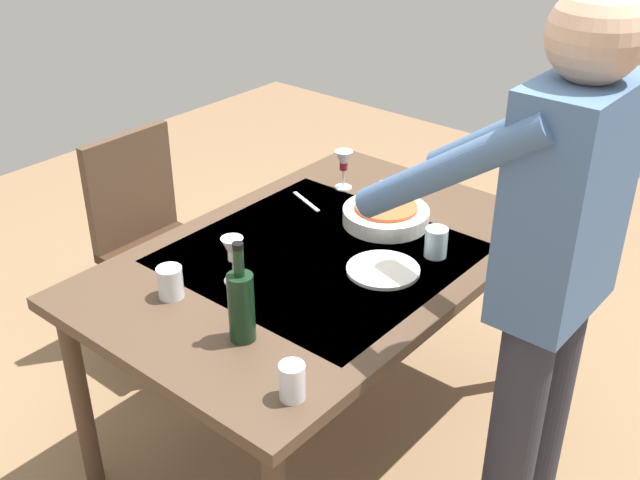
{
  "coord_description": "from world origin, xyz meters",
  "views": [
    {
      "loc": [
        1.65,
        1.38,
        1.99
      ],
      "look_at": [
        0.0,
        0.0,
        0.8
      ],
      "focal_mm": 43.16,
      "sensor_mm": 36.0,
      "label": 1
    }
  ],
  "objects_px": {
    "person_server": "(548,275)",
    "water_cup_near_left": "(436,242)",
    "wine_glass_left": "(344,163)",
    "dinner_plate_near": "(383,270)",
    "wine_glass_right": "(233,252)",
    "dining_table": "(320,272)",
    "water_cup_near_right": "(170,282)",
    "wine_bottle": "(241,304)",
    "serving_bowl_pasta": "(386,215)",
    "chair_near": "(151,231)",
    "water_cup_far_left": "(292,381)"
  },
  "relations": [
    {
      "from": "water_cup_near_right",
      "to": "dinner_plate_near",
      "type": "distance_m",
      "value": 0.65
    },
    {
      "from": "wine_glass_right",
      "to": "dinner_plate_near",
      "type": "xyz_separation_m",
      "value": [
        -0.34,
        0.31,
        -0.1
      ]
    },
    {
      "from": "wine_bottle",
      "to": "person_server",
      "type": "bearing_deg",
      "value": 128.29
    },
    {
      "from": "wine_bottle",
      "to": "wine_glass_left",
      "type": "relative_size",
      "value": 1.96
    },
    {
      "from": "wine_glass_left",
      "to": "dinner_plate_near",
      "type": "height_order",
      "value": "wine_glass_left"
    },
    {
      "from": "serving_bowl_pasta",
      "to": "chair_near",
      "type": "bearing_deg",
      "value": -70.79
    },
    {
      "from": "chair_near",
      "to": "water_cup_near_right",
      "type": "relative_size",
      "value": 9.42
    },
    {
      "from": "wine_glass_right",
      "to": "water_cup_near_left",
      "type": "relative_size",
      "value": 1.54
    },
    {
      "from": "person_server",
      "to": "serving_bowl_pasta",
      "type": "bearing_deg",
      "value": -112.96
    },
    {
      "from": "water_cup_near_right",
      "to": "person_server",
      "type": "bearing_deg",
      "value": 117.19
    },
    {
      "from": "wine_bottle",
      "to": "wine_glass_right",
      "type": "bearing_deg",
      "value": -129.91
    },
    {
      "from": "wine_glass_left",
      "to": "dinner_plate_near",
      "type": "relative_size",
      "value": 0.66
    },
    {
      "from": "person_server",
      "to": "water_cup_near_left",
      "type": "height_order",
      "value": "person_server"
    },
    {
      "from": "chair_near",
      "to": "wine_glass_left",
      "type": "distance_m",
      "value": 0.84
    },
    {
      "from": "wine_glass_left",
      "to": "water_cup_near_left",
      "type": "relative_size",
      "value": 1.54
    },
    {
      "from": "water_cup_near_right",
      "to": "water_cup_far_left",
      "type": "relative_size",
      "value": 0.98
    },
    {
      "from": "person_server",
      "to": "serving_bowl_pasta",
      "type": "xyz_separation_m",
      "value": [
        -0.3,
        -0.72,
        -0.18
      ]
    },
    {
      "from": "wine_glass_right",
      "to": "water_cup_far_left",
      "type": "relative_size",
      "value": 1.53
    },
    {
      "from": "person_server",
      "to": "water_cup_near_left",
      "type": "relative_size",
      "value": 17.18
    },
    {
      "from": "wine_glass_right",
      "to": "water_cup_near_right",
      "type": "xyz_separation_m",
      "value": [
        0.18,
        -0.08,
        -0.06
      ]
    },
    {
      "from": "dinner_plate_near",
      "to": "water_cup_near_right",
      "type": "bearing_deg",
      "value": -37.57
    },
    {
      "from": "chair_near",
      "to": "serving_bowl_pasta",
      "type": "bearing_deg",
      "value": 109.21
    },
    {
      "from": "wine_bottle",
      "to": "wine_glass_right",
      "type": "height_order",
      "value": "wine_bottle"
    },
    {
      "from": "dining_table",
      "to": "person_server",
      "type": "relative_size",
      "value": 0.9
    },
    {
      "from": "chair_near",
      "to": "water_cup_near_right",
      "type": "bearing_deg",
      "value": 56.61
    },
    {
      "from": "water_cup_near_left",
      "to": "dinner_plate_near",
      "type": "bearing_deg",
      "value": -20.94
    },
    {
      "from": "dining_table",
      "to": "wine_glass_right",
      "type": "bearing_deg",
      "value": -16.76
    },
    {
      "from": "chair_near",
      "to": "water_cup_near_right",
      "type": "xyz_separation_m",
      "value": [
        0.46,
        0.7,
        0.27
      ]
    },
    {
      "from": "dinner_plate_near",
      "to": "wine_glass_right",
      "type": "bearing_deg",
      "value": -42.57
    },
    {
      "from": "serving_bowl_pasta",
      "to": "water_cup_near_left",
      "type": "bearing_deg",
      "value": 72.39
    },
    {
      "from": "chair_near",
      "to": "wine_glass_left",
      "type": "height_order",
      "value": "chair_near"
    },
    {
      "from": "wine_bottle",
      "to": "water_cup_far_left",
      "type": "distance_m",
      "value": 0.29
    },
    {
      "from": "wine_glass_right",
      "to": "serving_bowl_pasta",
      "type": "xyz_separation_m",
      "value": [
        -0.61,
        0.13,
        -0.07
      ]
    },
    {
      "from": "water_cup_near_right",
      "to": "chair_near",
      "type": "bearing_deg",
      "value": -123.39
    },
    {
      "from": "wine_glass_right",
      "to": "water_cup_near_left",
      "type": "height_order",
      "value": "wine_glass_right"
    },
    {
      "from": "chair_near",
      "to": "serving_bowl_pasta",
      "type": "height_order",
      "value": "chair_near"
    },
    {
      "from": "person_server",
      "to": "wine_bottle",
      "type": "height_order",
      "value": "person_server"
    },
    {
      "from": "wine_bottle",
      "to": "wine_glass_left",
      "type": "xyz_separation_m",
      "value": [
        -0.93,
        -0.39,
        -0.01
      ]
    },
    {
      "from": "serving_bowl_pasta",
      "to": "dinner_plate_near",
      "type": "distance_m",
      "value": 0.32
    },
    {
      "from": "dining_table",
      "to": "person_server",
      "type": "distance_m",
      "value": 0.81
    },
    {
      "from": "chair_near",
      "to": "water_cup_far_left",
      "type": "relative_size",
      "value": 9.22
    },
    {
      "from": "dining_table",
      "to": "serving_bowl_pasta",
      "type": "xyz_separation_m",
      "value": [
        -0.31,
        0.04,
        0.1
      ]
    },
    {
      "from": "water_cup_near_left",
      "to": "serving_bowl_pasta",
      "type": "height_order",
      "value": "water_cup_near_left"
    },
    {
      "from": "chair_near",
      "to": "dinner_plate_near",
      "type": "relative_size",
      "value": 3.96
    },
    {
      "from": "water_cup_near_left",
      "to": "serving_bowl_pasta",
      "type": "relative_size",
      "value": 0.33
    },
    {
      "from": "dining_table",
      "to": "water_cup_near_right",
      "type": "xyz_separation_m",
      "value": [
        0.47,
        -0.17,
        0.12
      ]
    },
    {
      "from": "serving_bowl_pasta",
      "to": "wine_glass_right",
      "type": "bearing_deg",
      "value": -12.04
    },
    {
      "from": "wine_glass_right",
      "to": "water_cup_far_left",
      "type": "bearing_deg",
      "value": 59.93
    },
    {
      "from": "person_server",
      "to": "water_cup_far_left",
      "type": "xyz_separation_m",
      "value": [
        0.59,
        -0.36,
        -0.17
      ]
    },
    {
      "from": "dinner_plate_near",
      "to": "water_cup_far_left",
      "type": "bearing_deg",
      "value": 15.88
    }
  ]
}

